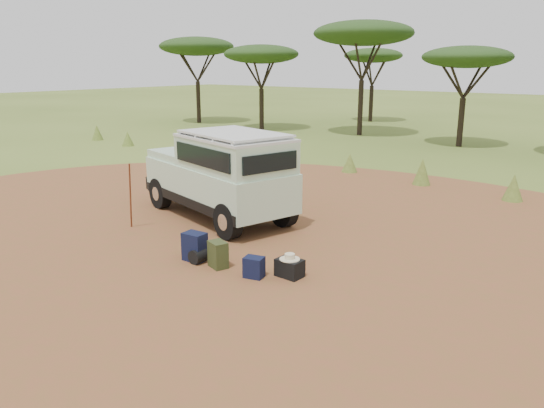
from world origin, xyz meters
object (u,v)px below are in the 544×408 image
Objects in this scene: walking_staff at (130,196)px; hard_case at (290,268)px; safari_vehicle at (221,176)px; duffel_navy at (254,267)px; backpack_black at (194,247)px; backpack_olive at (218,255)px; backpack_navy at (195,247)px.

walking_staff reaches higher than hard_case.
hard_case is (3.78, -2.14, -0.95)m from safari_vehicle.
backpack_black is at bearing 163.01° from duffel_navy.
duffel_navy is at bearing -137.13° from hard_case.
backpack_olive is at bearing -35.56° from backpack_black.
safari_vehicle reaches higher than backpack_black.
duffel_navy is (3.27, -2.58, -0.92)m from safari_vehicle.
backpack_black is at bearing 134.36° from backpack_navy.
walking_staff is 4.16× the size of duffel_navy.
safari_vehicle is 4.27m from duffel_navy.
backpack_navy is at bearing -68.55° from backpack_black.
backpack_navy is 2.12m from hard_case.
safari_vehicle is at bearing 0.81° from walking_staff.
duffel_navy is (1.68, -0.07, -0.03)m from backpack_black.
duffel_navy is 0.68m from hard_case.
backpack_navy is (0.14, -0.12, 0.06)m from backpack_black.
backpack_olive is (2.38, -2.63, -0.85)m from safari_vehicle.
backpack_black is 0.79× the size of backpack_navy.
duffel_navy is (1.54, 0.06, -0.10)m from backpack_navy.
duffel_navy is at bearing -29.87° from backpack_black.
walking_staff is 4.41m from duffel_navy.
safari_vehicle reaches higher than walking_staff.
backpack_navy is at bearing -159.91° from backpack_olive.
hard_case is at bearing 37.97° from backpack_olive.
backpack_olive is at bearing -3.41° from backpack_navy.
duffel_navy is (0.89, 0.04, -0.07)m from backpack_olive.
walking_staff is 2.76m from backpack_black.
walking_staff is (-1.07, -2.07, -0.29)m from safari_vehicle.
backpack_navy reaches higher than backpack_black.
duffel_navy is (4.34, -0.51, -0.63)m from walking_staff.
backpack_black is 0.80m from backpack_olive.
backpack_olive is at bearing 168.07° from duffel_navy.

